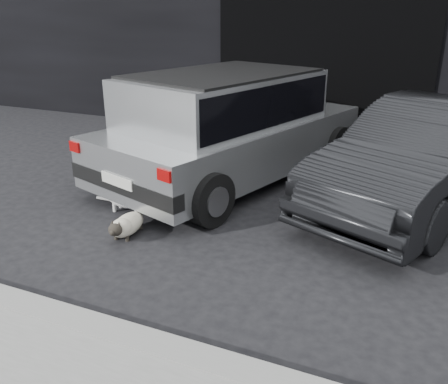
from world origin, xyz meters
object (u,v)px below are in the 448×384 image
at_px(cat_siamese, 126,225).
at_px(cat_white, 130,198).
at_px(silver_hatchback, 228,122).
at_px(second_car, 426,156).

distance_m(cat_siamese, cat_white, 0.67).
height_order(silver_hatchback, cat_siamese, silver_hatchback).
bearing_deg(second_car, cat_white, -132.21).
bearing_deg(silver_hatchback, cat_white, -92.86).
distance_m(silver_hatchback, cat_white, 1.90).
height_order(silver_hatchback, cat_white, silver_hatchback).
bearing_deg(cat_siamese, silver_hatchback, -103.89).
xyz_separation_m(second_car, cat_white, (-3.29, -1.65, -0.49)).
xyz_separation_m(cat_siamese, cat_white, (-0.33, 0.58, 0.05)).
relative_size(second_car, cat_white, 5.07).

